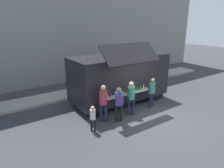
% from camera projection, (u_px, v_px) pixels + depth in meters
% --- Properties ---
extents(ground_plane, '(60.00, 60.00, 0.00)m').
position_uv_depth(ground_plane, '(151.00, 117.00, 9.90)').
color(ground_plane, '#38383D').
extents(curb_strip, '(28.00, 1.60, 0.15)m').
position_uv_depth(curb_strip, '(38.00, 101.00, 11.77)').
color(curb_strip, '#9E998E').
rests_on(curb_strip, ground).
extents(building_behind, '(32.00, 2.40, 10.92)m').
position_uv_depth(building_behind, '(28.00, 6.00, 13.76)').
color(building_behind, gray).
rests_on(building_behind, ground).
extents(food_truck_main, '(5.51, 3.23, 3.51)m').
position_uv_depth(food_truck_main, '(120.00, 77.00, 11.44)').
color(food_truck_main, black).
rests_on(food_truck_main, ground).
extents(trash_bin, '(0.60, 0.60, 0.97)m').
position_uv_depth(trash_bin, '(146.00, 74.00, 15.89)').
color(trash_bin, '#2D5C35').
rests_on(trash_bin, ground).
extents(customer_front_ordering, '(0.36, 0.36, 1.75)m').
position_uv_depth(customer_front_ordering, '(131.00, 95.00, 9.85)').
color(customer_front_ordering, '#1E213A').
rests_on(customer_front_ordering, ground).
extents(customer_mid_with_backpack, '(0.45, 0.55, 1.68)m').
position_uv_depth(customer_mid_with_backpack, '(119.00, 101.00, 9.18)').
color(customer_mid_with_backpack, black).
rests_on(customer_mid_with_backpack, ground).
extents(customer_rear_waiting, '(0.37, 0.37, 1.79)m').
position_uv_depth(customer_rear_waiting, '(103.00, 100.00, 9.21)').
color(customer_rear_waiting, '#1F253B').
rests_on(customer_rear_waiting, ground).
extents(customer_extra_browsing, '(0.33, 0.33, 1.63)m').
position_uv_depth(customer_extra_browsing, '(152.00, 90.00, 10.82)').
color(customer_extra_browsing, '#1E2337').
rests_on(customer_extra_browsing, ground).
extents(child_near_queue, '(0.24, 0.24, 1.17)m').
position_uv_depth(child_near_queue, '(93.00, 116.00, 8.44)').
color(child_near_queue, black).
rests_on(child_near_queue, ground).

